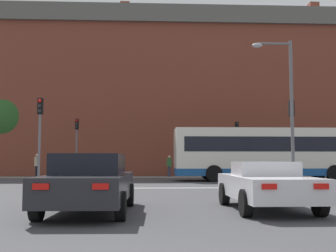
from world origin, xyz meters
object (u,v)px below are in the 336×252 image
at_px(traffic_light_near_right, 292,129).
at_px(pedestrian_walking_east, 37,163).
at_px(pedestrian_waiting, 274,164).
at_px(car_roadster_right, 266,185).
at_px(car_saloon_left, 90,182).
at_px(pedestrian_walking_west, 169,164).
at_px(street_lamp_junction, 285,97).
at_px(bus_crossing_lead, 268,153).
at_px(traffic_light_far_left, 77,138).
at_px(traffic_light_far_right, 237,140).
at_px(traffic_light_near_left, 40,127).

height_order(traffic_light_near_right, pedestrian_walking_east, traffic_light_near_right).
bearing_deg(traffic_light_near_right, pedestrian_walking_east, 144.03).
bearing_deg(pedestrian_waiting, car_roadster_right, 60.07).
height_order(car_saloon_left, pedestrian_walking_west, pedestrian_walking_west).
xyz_separation_m(pedestrian_walking_east, pedestrian_walking_west, (9.92, 1.11, -0.08)).
bearing_deg(street_lamp_junction, bus_crossing_lead, 81.28).
bearing_deg(traffic_light_far_left, pedestrian_walking_east, 167.58).
xyz_separation_m(traffic_light_near_right, pedestrian_walking_east, (-15.44, 11.21, -1.83)).
bearing_deg(pedestrian_walking_east, bus_crossing_lead, -91.78).
bearing_deg(traffic_light_far_right, traffic_light_near_left, -139.38).
xyz_separation_m(traffic_light_far_right, street_lamp_junction, (-0.03, -11.19, 1.55)).
bearing_deg(traffic_light_far_left, bus_crossing_lead, -21.05).
bearing_deg(traffic_light_far_right, street_lamp_junction, -90.13).
distance_m(car_roadster_right, street_lamp_junction, 10.27).
height_order(traffic_light_far_right, pedestrian_walking_west, traffic_light_far_right).
distance_m(traffic_light_near_left, pedestrian_walking_east, 11.53).
xyz_separation_m(car_saloon_left, bus_crossing_lead, (9.05, 15.59, 1.01)).
xyz_separation_m(car_roadster_right, traffic_light_near_left, (-8.42, 9.83, 2.26)).
height_order(car_saloon_left, bus_crossing_lead, bus_crossing_lead).
xyz_separation_m(car_roadster_right, pedestrian_walking_west, (-1.43, 21.94, 0.32)).
distance_m(street_lamp_junction, pedestrian_waiting, 13.71).
bearing_deg(bus_crossing_lead, traffic_light_far_left, -111.05).
xyz_separation_m(car_saloon_left, traffic_light_near_left, (-3.86, 10.20, 2.16)).
bearing_deg(pedestrian_walking_west, pedestrian_waiting, 64.22).
bearing_deg(street_lamp_junction, pedestrian_waiting, 75.75).
height_order(traffic_light_near_left, pedestrian_walking_east, traffic_light_near_left).
bearing_deg(traffic_light_far_right, car_saloon_left, -111.62).
height_order(traffic_light_far_left, pedestrian_walking_west, traffic_light_far_left).
xyz_separation_m(traffic_light_near_left, traffic_light_near_right, (12.51, -0.21, -0.04)).
bearing_deg(pedestrian_walking_west, pedestrian_walking_east, -108.34).
bearing_deg(traffic_light_far_right, car_roadster_right, -100.02).
bearing_deg(pedestrian_waiting, bus_crossing_lead, 58.07).
relative_size(car_saloon_left, pedestrian_walking_west, 2.85).
distance_m(car_roadster_right, traffic_light_near_left, 13.14).
height_order(traffic_light_far_right, pedestrian_waiting, traffic_light_far_right).
bearing_deg(car_saloon_left, traffic_light_far_left, 101.76).
distance_m(traffic_light_far_left, street_lamp_junction, 16.43).
bearing_deg(bus_crossing_lead, pedestrian_walking_west, -138.55).
distance_m(car_saloon_left, traffic_light_far_right, 22.11).
height_order(car_roadster_right, pedestrian_waiting, pedestrian_waiting).
relative_size(traffic_light_far_right, traffic_light_near_right, 0.97).
bearing_deg(street_lamp_junction, car_saloon_left, -131.08).
bearing_deg(pedestrian_walking_east, pedestrian_walking_west, -65.91).
height_order(pedestrian_waiting, pedestrian_walking_west, pedestrian_waiting).
height_order(traffic_light_far_right, traffic_light_far_left, traffic_light_far_left).
distance_m(street_lamp_junction, pedestrian_walking_east, 19.35).
relative_size(traffic_light_near_right, pedestrian_walking_east, 2.42).
xyz_separation_m(car_roadster_right, pedestrian_waiting, (6.80, 21.78, 0.34)).
distance_m(pedestrian_walking_east, pedestrian_walking_west, 9.98).
height_order(traffic_light_near_right, pedestrian_walking_west, traffic_light_near_right).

